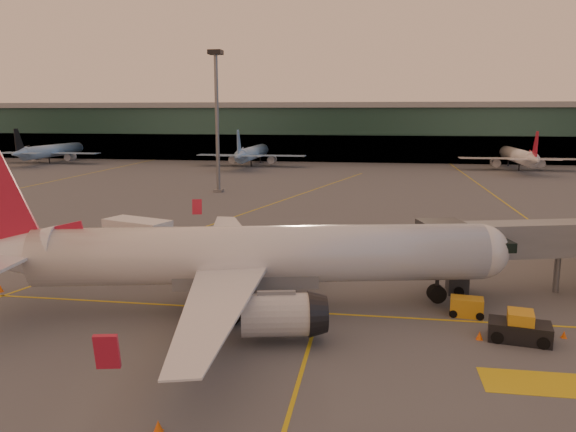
# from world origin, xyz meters

# --- Properties ---
(ground) EXTENTS (600.00, 600.00, 0.00)m
(ground) POSITION_xyz_m (0.00, 0.00, 0.00)
(ground) COLOR #4C4F54
(ground) RESTS_ON ground
(taxi_markings) EXTENTS (100.12, 173.00, 0.01)m
(taxi_markings) POSITION_xyz_m (-7.32, 44.49, 0.01)
(taxi_markings) COLOR gold
(taxi_markings) RESTS_ON ground
(terminal) EXTENTS (400.00, 20.00, 17.60)m
(terminal) POSITION_xyz_m (0.00, 141.79, 8.76)
(terminal) COLOR #19382D
(terminal) RESTS_ON ground
(mast_west_near) EXTENTS (2.40, 2.40, 25.60)m
(mast_west_near) POSITION_xyz_m (-20.00, 66.00, 14.86)
(mast_west_near) COLOR slate
(mast_west_near) RESTS_ON ground
(distant_aircraft_row) EXTENTS (290.00, 34.00, 13.00)m
(distant_aircraft_row) POSITION_xyz_m (-21.00, 118.00, 0.00)
(distant_aircraft_row) COLOR #7EA7D3
(distant_aircraft_row) RESTS_ON ground
(main_airplane) EXTENTS (40.78, 37.08, 12.41)m
(main_airplane) POSITION_xyz_m (-0.66, 4.97, 4.03)
(main_airplane) COLOR white
(main_airplane) RESTS_ON ground
(jet_bridge) EXTENTS (24.01, 9.44, 6.06)m
(jet_bridge) POSITION_xyz_m (25.25, 13.61, 4.22)
(jet_bridge) COLOR slate
(jet_bridge) RESTS_ON ground
(catering_truck) EXTENTS (6.83, 4.64, 4.88)m
(catering_truck) POSITION_xyz_m (-12.76, 13.69, 2.77)
(catering_truck) COLOR #C0471B
(catering_truck) RESTS_ON ground
(gpu_cart) EXTENTS (2.51, 1.69, 1.38)m
(gpu_cart) POSITION_xyz_m (15.71, 6.10, 0.67)
(gpu_cart) COLOR gold
(gpu_cart) RESTS_ON ground
(pushback_tug) EXTENTS (4.15, 2.72, 1.98)m
(pushback_tug) POSITION_xyz_m (18.42, 1.96, 0.80)
(pushback_tug) COLOR black
(pushback_tug) RESTS_ON ground
(cone_nose) EXTENTS (0.38, 0.38, 0.49)m
(cone_nose) POSITION_xyz_m (21.46, 2.90, 0.24)
(cone_nose) COLOR #FF640D
(cone_nose) RESTS_ON ground
(cone_tail) EXTENTS (0.46, 0.46, 0.59)m
(cone_tail) POSITION_xyz_m (-21.58, 5.91, 0.28)
(cone_tail) COLOR #FF640D
(cone_tail) RESTS_ON ground
(cone_wing_right) EXTENTS (0.46, 0.46, 0.59)m
(cone_wing_right) POSITION_xyz_m (-0.78, -11.78, 0.28)
(cone_wing_right) COLOR #FF640D
(cone_wing_right) RESTS_ON ground
(cone_wing_left) EXTENTS (0.42, 0.42, 0.53)m
(cone_wing_left) POSITION_xyz_m (-0.17, 23.41, 0.26)
(cone_wing_left) COLOR #FF640D
(cone_wing_left) RESTS_ON ground
(cone_fwd) EXTENTS (0.44, 0.44, 0.57)m
(cone_fwd) POSITION_xyz_m (15.90, 1.77, 0.27)
(cone_fwd) COLOR #FF640D
(cone_fwd) RESTS_ON ground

